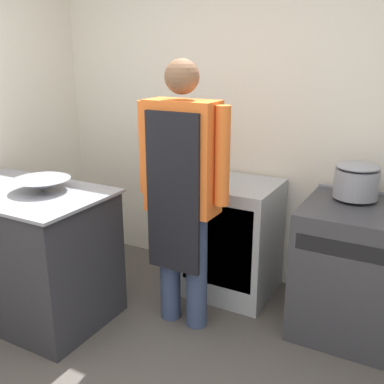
# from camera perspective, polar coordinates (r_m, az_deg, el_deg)

# --- Properties ---
(wall_back) EXTENTS (8.00, 0.05, 2.70)m
(wall_back) POSITION_cam_1_polar(r_m,az_deg,el_deg) (3.52, 6.87, 10.08)
(wall_back) COLOR silver
(wall_back) RESTS_ON ground_plane
(prep_counter) EXTENTS (1.17, 0.73, 0.91)m
(prep_counter) POSITION_cam_1_polar(r_m,az_deg,el_deg) (3.34, -20.03, -7.31)
(prep_counter) COLOR #2D2D33
(prep_counter) RESTS_ON ground_plane
(stove) EXTENTS (1.02, 0.70, 0.89)m
(stove) POSITION_cam_1_polar(r_m,az_deg,el_deg) (3.13, 22.92, -9.76)
(stove) COLOR #38383D
(stove) RESTS_ON ground_plane
(fridge_unit) EXTENTS (0.64, 0.58, 0.88)m
(fridge_unit) POSITION_cam_1_polar(r_m,az_deg,el_deg) (3.43, 5.13, -5.87)
(fridge_unit) COLOR #A8ADB2
(fridge_unit) RESTS_ON ground_plane
(person_cook) EXTENTS (0.64, 0.24, 1.76)m
(person_cook) POSITION_cam_1_polar(r_m,az_deg,el_deg) (2.83, -1.28, 1.20)
(person_cook) COLOR #38476B
(person_cook) RESTS_ON ground_plane
(mixing_bowl) EXTENTS (0.38, 0.38, 0.08)m
(mixing_bowl) POSITION_cam_1_polar(r_m,az_deg,el_deg) (3.12, -18.50, 0.88)
(mixing_bowl) COLOR gray
(mixing_bowl) RESTS_ON prep_counter
(stock_pot) EXTENTS (0.28, 0.28, 0.23)m
(stock_pot) POSITION_cam_1_polar(r_m,az_deg,el_deg) (3.07, 20.18, 1.44)
(stock_pot) COLOR gray
(stock_pot) RESTS_ON stove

